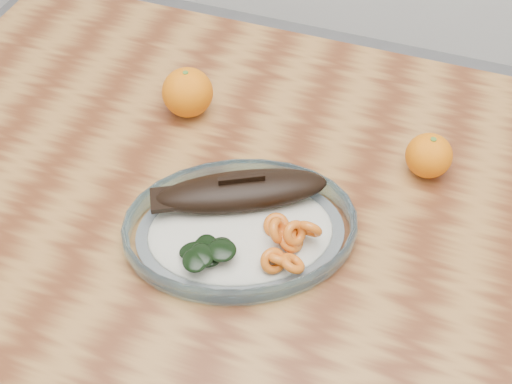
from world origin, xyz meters
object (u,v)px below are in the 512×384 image
dining_table (269,256)px  orange_right (429,156)px  orange_left (188,92)px  plated_meal (241,225)px

dining_table → orange_right: size_ratio=18.83×
dining_table → orange_right: (0.18, 0.14, 0.13)m
orange_left → plated_meal: bearing=-51.4°
dining_table → plated_meal: bearing=-117.3°
dining_table → orange_left: bearing=140.5°
plated_meal → orange_right: plated_meal is taller
dining_table → orange_right: bearing=38.2°
dining_table → plated_meal: (-0.02, -0.05, 0.12)m
dining_table → orange_left: 0.27m
plated_meal → orange_right: 0.28m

